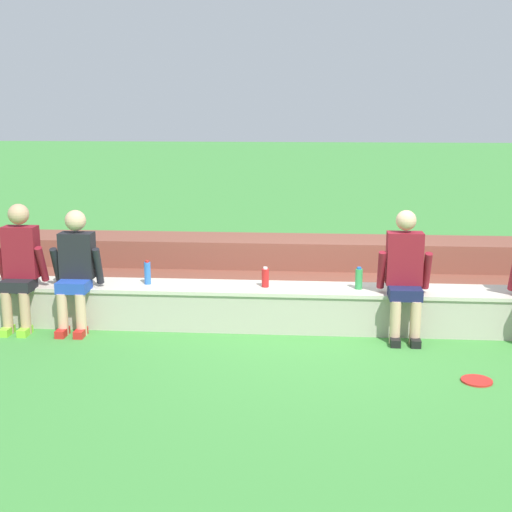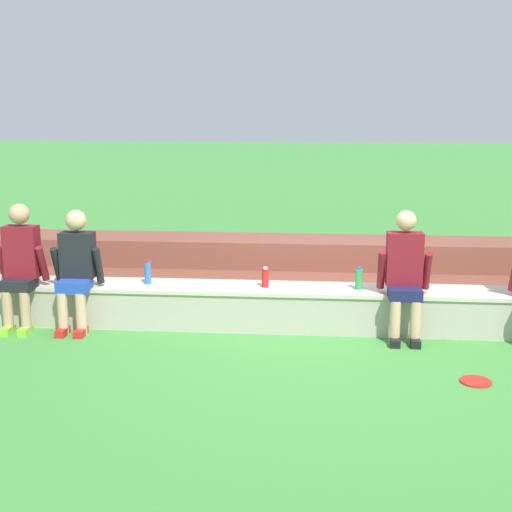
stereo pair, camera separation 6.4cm
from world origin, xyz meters
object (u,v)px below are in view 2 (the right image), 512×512
at_px(water_bottle_mid_left, 148,273).
at_px(person_left_of_center, 76,266).
at_px(person_center, 405,272).
at_px(person_far_left, 20,263).
at_px(water_bottle_near_right, 265,278).
at_px(water_bottle_center_gap, 359,279).
at_px(frisbee, 476,381).

bearing_deg(water_bottle_mid_left, person_left_of_center, -161.11).
bearing_deg(person_center, person_far_left, -179.78).
bearing_deg(person_far_left, person_left_of_center, 1.81).
xyz_separation_m(water_bottle_near_right, water_bottle_mid_left, (-1.32, 0.02, 0.02)).
bearing_deg(water_bottle_center_gap, frisbee, -55.14).
relative_size(water_bottle_center_gap, frisbee, 0.88).
relative_size(person_far_left, frisbee, 4.99).
xyz_separation_m(person_far_left, frisbee, (4.66, -1.16, -0.73)).
bearing_deg(water_bottle_near_right, water_bottle_center_gap, -0.29).
xyz_separation_m(person_far_left, water_bottle_near_right, (2.67, 0.25, -0.17)).
bearing_deg(frisbee, water_bottle_near_right, 144.84).
relative_size(person_center, frisbee, 4.90).
bearing_deg(person_left_of_center, person_far_left, -178.19).
bearing_deg(person_far_left, water_bottle_center_gap, 3.77).
distance_m(person_left_of_center, frisbee, 4.27).
height_order(person_left_of_center, person_center, person_center).
bearing_deg(person_far_left, person_center, 0.22).
bearing_deg(water_bottle_center_gap, water_bottle_mid_left, 179.36).
xyz_separation_m(person_left_of_center, water_bottle_near_right, (2.05, 0.23, -0.14)).
height_order(person_far_left, water_bottle_near_right, person_far_left).
distance_m(water_bottle_near_right, water_bottle_center_gap, 1.02).
height_order(person_far_left, water_bottle_mid_left, person_far_left).
bearing_deg(frisbee, person_far_left, 166.06).
relative_size(water_bottle_mid_left, water_bottle_center_gap, 1.11).
relative_size(person_center, water_bottle_near_right, 6.04).
relative_size(person_center, water_bottle_mid_left, 5.01).
relative_size(person_far_left, water_bottle_near_right, 6.15).
relative_size(person_far_left, person_center, 1.02).
distance_m(person_far_left, water_bottle_near_right, 2.68).
distance_m(person_left_of_center, person_center, 3.53).
xyz_separation_m(water_bottle_near_right, water_bottle_center_gap, (1.02, -0.01, 0.01)).
xyz_separation_m(person_left_of_center, water_bottle_mid_left, (0.73, 0.25, -0.12)).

